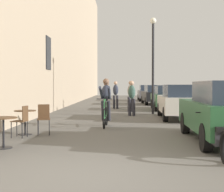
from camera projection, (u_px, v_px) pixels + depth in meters
ground_plane at (85, 176)px, 5.42m from camera, size 88.00×88.00×0.00m
cafe_table_near at (3, 126)px, 7.85m from camera, size 0.64×0.64×0.72m
cafe_table_mid at (25, 117)px, 10.03m from camera, size 0.64×0.64×0.72m
cafe_chair_mid_toward_street at (44, 117)px, 10.09m from camera, size 0.45×0.45×0.89m
cafe_chair_mid_toward_wall at (22, 119)px, 9.44m from camera, size 0.44×0.44×0.89m
cyclist_on_bicycle at (106, 104)px, 12.06m from camera, size 0.52×1.76×1.74m
pedestrian_near at (106, 98)px, 14.72m from camera, size 0.38×0.30×1.64m
pedestrian_mid at (132, 96)px, 16.18m from camera, size 0.36×0.27×1.68m
pedestrian_far at (131, 94)px, 18.63m from camera, size 0.37×0.28×1.71m
pedestrian_furthest at (116, 93)px, 21.08m from camera, size 0.37×0.28×1.72m
street_lamp at (153, 53)px, 17.21m from camera, size 0.32×0.32×4.90m
parked_car_second at (181, 101)px, 14.69m from camera, size 1.88×4.24×1.49m
parked_car_third at (167, 97)px, 20.18m from camera, size 1.75×4.05×1.43m
parked_car_fourth at (155, 95)px, 25.92m from camera, size 1.88×4.21×1.48m
parked_car_fifth at (148, 93)px, 32.01m from camera, size 1.80×4.22×1.50m
parked_motorcycle at (217, 137)px, 6.96m from camera, size 0.62×2.15×0.92m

